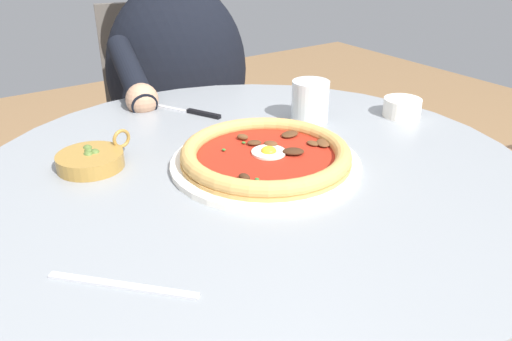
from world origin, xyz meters
name	(u,v)px	position (x,y,z in m)	size (l,w,h in m)	color
dining_table	(253,240)	(0.00, 0.00, 0.57)	(0.92, 0.92, 0.71)	gray
pizza_on_plate	(266,156)	(0.01, 0.02, 0.73)	(0.31, 0.31, 0.04)	white
water_glass	(310,104)	(-0.11, 0.21, 0.75)	(0.07, 0.07, 0.08)	silver
steak_knife	(193,112)	(-0.28, 0.04, 0.71)	(0.18, 0.09, 0.01)	silver
ramekin_capers	(402,107)	(-0.03, 0.39, 0.73)	(0.08, 0.08, 0.04)	white
olive_pan	(91,160)	(-0.15, -0.22, 0.72)	(0.11, 0.13, 0.05)	olive
fork_utensil	(122,285)	(0.17, -0.29, 0.71)	(0.14, 0.13, 0.00)	#BCBCC1
diner_person	(182,140)	(-0.63, 0.18, 0.50)	(0.48, 0.46, 1.11)	#282833
cafe_chair_diner	(173,114)	(-0.77, 0.22, 0.52)	(0.52, 0.52, 0.85)	#504A45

